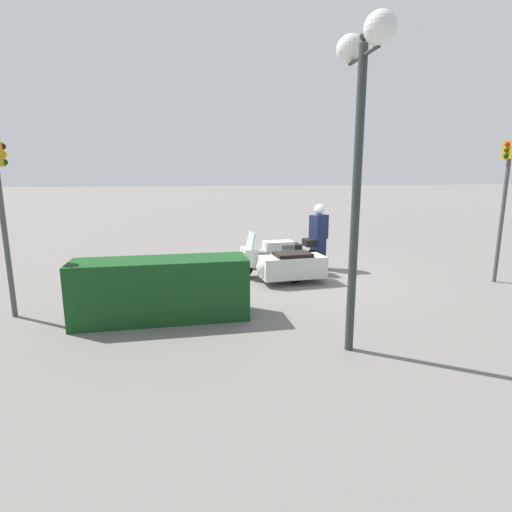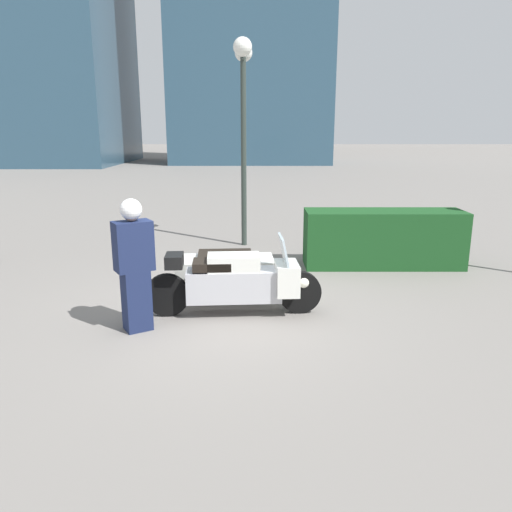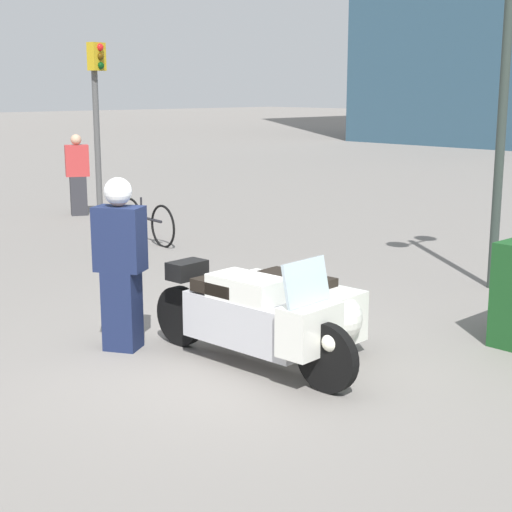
{
  "view_description": "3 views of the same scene",
  "coord_description": "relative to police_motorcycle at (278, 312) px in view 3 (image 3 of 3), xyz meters",
  "views": [
    {
      "loc": [
        2.78,
        9.62,
        2.53
      ],
      "look_at": [
        1.01,
        0.58,
        0.64
      ],
      "focal_mm": 28.0,
      "sensor_mm": 36.0,
      "label": 1
    },
    {
      "loc": [
        0.65,
        -6.73,
        2.61
      ],
      "look_at": [
        0.65,
        0.36,
        0.79
      ],
      "focal_mm": 35.0,
      "sensor_mm": 36.0,
      "label": 2
    },
    {
      "loc": [
        5.54,
        -4.82,
        2.6
      ],
      "look_at": [
        -0.13,
        0.62,
        0.92
      ],
      "focal_mm": 55.0,
      "sensor_mm": 36.0,
      "label": 3
    }
  ],
  "objects": [
    {
      "name": "twin_lamp_post",
      "position": [
        0.04,
        4.02,
        3.04
      ],
      "size": [
        0.39,
        1.21,
        4.4
      ],
      "color": "#2D3833",
      "rests_on": "ground"
    },
    {
      "name": "ground_plane",
      "position": [
        -0.34,
        -0.47,
        -0.46
      ],
      "size": [
        160.0,
        160.0,
        0.0
      ],
      "primitive_type": "plane",
      "color": "slate"
    },
    {
      "name": "pedestrian_bystander",
      "position": [
        -9.19,
        3.33,
        0.39
      ],
      "size": [
        0.48,
        0.56,
        1.69
      ],
      "rotation": [
        0.0,
        0.0,
        2.67
      ],
      "color": "#2D2D33",
      "rests_on": "ground"
    },
    {
      "name": "traffic_light_far",
      "position": [
        -4.93,
        1.17,
        1.7
      ],
      "size": [
        0.22,
        0.29,
        3.27
      ],
      "rotation": [
        0.0,
        0.0,
        0.26
      ],
      "color": "#4C4C4C",
      "rests_on": "ground"
    },
    {
      "name": "officer_rider",
      "position": [
        -1.26,
        -0.97,
        0.47
      ],
      "size": [
        0.56,
        0.5,
        1.76
      ],
      "rotation": [
        0.0,
        0.0,
        2.11
      ],
      "color": "#192347",
      "rests_on": "ground"
    },
    {
      "name": "police_motorcycle",
      "position": [
        0.0,
        0.0,
        0.0
      ],
      "size": [
        2.53,
        1.38,
        1.15
      ],
      "rotation": [
        0.0,
        0.0,
        0.06
      ],
      "color": "black",
      "rests_on": "ground"
    },
    {
      "name": "bicycle_parked",
      "position": [
        -5.76,
        2.59,
        -0.1
      ],
      "size": [
        1.81,
        0.21,
        0.78
      ],
      "rotation": [
        0.0,
        0.0,
        -0.1
      ],
      "color": "black",
      "rests_on": "ground"
    }
  ]
}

